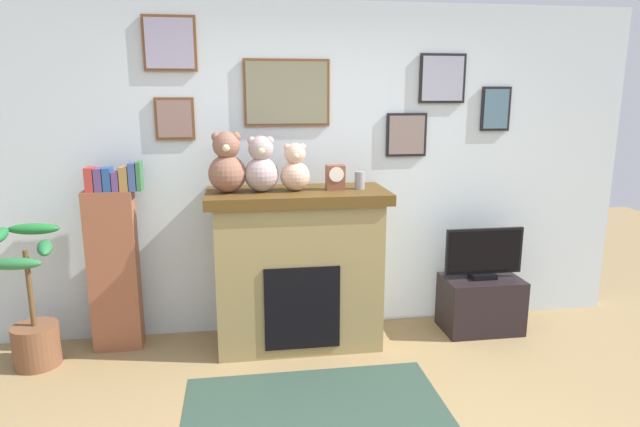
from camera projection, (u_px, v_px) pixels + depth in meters
back_wall at (316, 170)px, 4.36m from camera, size 5.20×0.15×2.60m
fireplace at (298, 267)px, 4.15m from camera, size 1.34×0.64×1.21m
bookshelf at (114, 262)px, 4.02m from camera, size 0.43×0.16×1.43m
potted_plant at (33, 318)px, 3.82m from camera, size 0.44×0.47×1.02m
tv_stand at (480, 304)px, 4.44m from camera, size 0.62×0.40×0.45m
television at (484, 254)px, 4.35m from camera, size 0.64×0.14×0.42m
area_rug at (316, 409)px, 3.34m from camera, size 1.62×0.97×0.01m
candle_jar at (360, 180)px, 4.05m from camera, size 0.08×0.08×0.13m
mantel_clock at (335, 177)px, 4.02m from camera, size 0.14×0.10×0.18m
teddy_bear_brown at (227, 165)px, 3.88m from camera, size 0.27×0.27×0.44m
teddy_bear_tan at (261, 167)px, 3.92m from camera, size 0.25×0.25×0.41m
teddy_bear_cream at (295, 169)px, 3.96m from camera, size 0.22×0.22×0.35m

